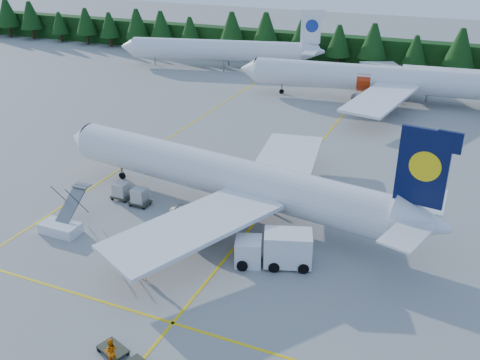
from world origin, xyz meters
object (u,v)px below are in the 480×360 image
at_px(airliner_red, 360,78).
at_px(airstairs, 62,224).
at_px(service_truck, 274,249).
at_px(airliner_navy, 214,174).

bearing_deg(airliner_red, airstairs, -113.25).
height_order(airstairs, service_truck, airstairs).
distance_m(airliner_red, service_truck, 52.50).
distance_m(airliner_navy, airliner_red, 44.96).
distance_m(airliner_navy, service_truck, 12.39).
bearing_deg(airstairs, airliner_navy, 43.47).
relative_size(airliner_navy, airliner_red, 0.97).
height_order(airliner_navy, service_truck, airliner_navy).
xyz_separation_m(airliner_navy, service_truck, (9.45, -7.72, -2.18)).
xyz_separation_m(airliner_navy, airliner_red, (5.69, 44.60, 0.11)).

